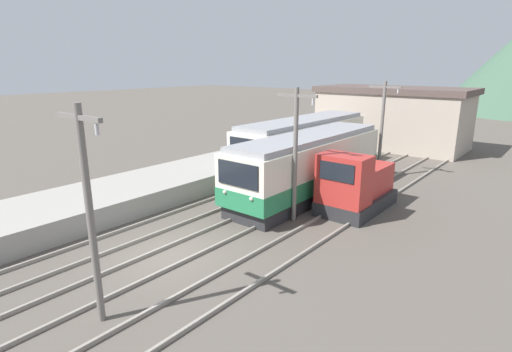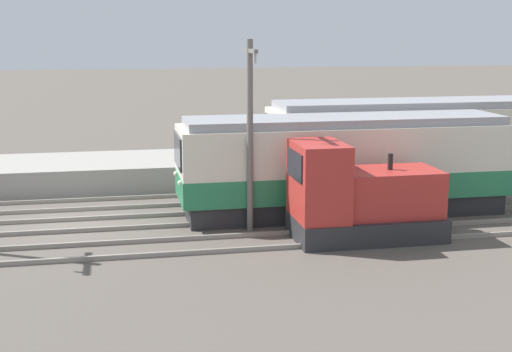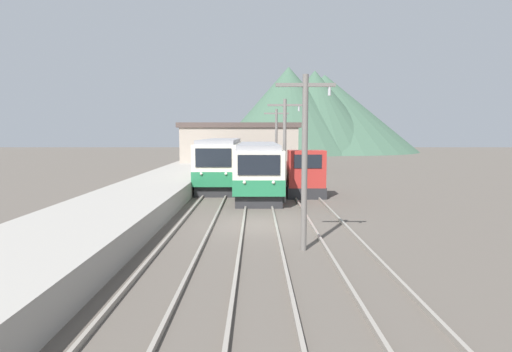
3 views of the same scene
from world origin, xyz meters
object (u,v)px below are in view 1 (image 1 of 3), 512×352
shunting_locomotive (355,187)px  commuter_train_left (304,148)px  commuter_train_center (308,168)px  catenary_mast_far (382,126)px  catenary_mast_near (89,208)px  catenary_mast_mid (296,150)px

shunting_locomotive → commuter_train_left: bearing=142.9°
commuter_train_center → catenary_mast_far: (1.51, 5.95, 1.72)m
commuter_train_left → catenary_mast_near: size_ratio=1.95×
commuter_train_left → shunting_locomotive: (5.80, -4.38, -0.48)m
shunting_locomotive → catenary_mast_near: size_ratio=0.76×
commuter_train_left → commuter_train_center: bearing=-54.2°
commuter_train_center → shunting_locomotive: size_ratio=2.53×
commuter_train_center → catenary_mast_near: catenary_mast_near is taller
shunting_locomotive → catenary_mast_far: (-1.49, 6.45, 2.10)m
shunting_locomotive → catenary_mast_mid: 4.02m
commuter_train_center → catenary_mast_mid: 4.25m
commuter_train_center → catenary_mast_mid: size_ratio=1.92×
catenary_mast_far → catenary_mast_near: bearing=-90.0°
catenary_mast_mid → shunting_locomotive: bearing=64.2°
commuter_train_center → commuter_train_left: bearing=125.8°
shunting_locomotive → catenary_mast_near: (-1.49, -12.61, 2.10)m
commuter_train_center → catenary_mast_far: catenary_mast_far is taller
commuter_train_center → catenary_mast_near: size_ratio=1.92×
commuter_train_left → catenary_mast_far: bearing=25.7°
commuter_train_center → catenary_mast_far: size_ratio=1.92×
shunting_locomotive → catenary_mast_mid: size_ratio=0.76×
shunting_locomotive → catenary_mast_near: bearing=-96.7°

